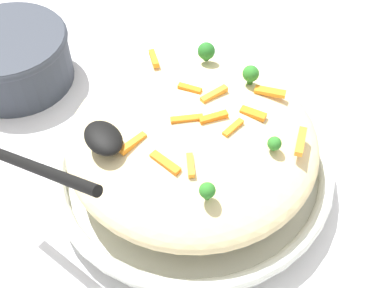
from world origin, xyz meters
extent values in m
plane|color=silver|center=(0.00, 0.00, 0.00)|extent=(2.40, 2.40, 0.00)
cylinder|color=silver|center=(0.00, 0.00, 0.01)|extent=(0.34, 0.34, 0.02)
torus|color=silver|center=(0.00, 0.00, 0.03)|extent=(0.37, 0.37, 0.02)
torus|color=black|center=(0.00, 0.00, 0.04)|extent=(0.36, 0.36, 0.00)
ellipsoid|color=beige|center=(0.00, 0.00, 0.08)|extent=(0.32, 0.31, 0.08)
cube|color=orange|center=(-0.10, -0.08, 0.12)|extent=(0.03, 0.04, 0.01)
cube|color=orange|center=(0.00, 0.01, 0.12)|extent=(0.02, 0.04, 0.01)
cube|color=orange|center=(-0.02, -0.11, 0.12)|extent=(0.04, 0.03, 0.01)
cube|color=orange|center=(-0.02, -0.02, 0.12)|extent=(0.02, 0.04, 0.01)
cube|color=orange|center=(0.12, -0.02, 0.12)|extent=(0.03, 0.02, 0.01)
cube|color=orange|center=(-0.04, -0.03, 0.12)|extent=(0.01, 0.03, 0.01)
cube|color=orange|center=(-0.06, 0.04, 0.12)|extent=(0.03, 0.02, 0.01)
cube|color=orange|center=(-0.04, 0.06, 0.12)|extent=(0.04, 0.02, 0.01)
cube|color=orange|center=(0.01, 0.08, 0.12)|extent=(0.01, 0.04, 0.01)
cube|color=orange|center=(0.02, -0.04, 0.12)|extent=(0.01, 0.04, 0.01)
cube|color=orange|center=(0.04, -0.03, 0.12)|extent=(0.03, 0.02, 0.01)
cube|color=orange|center=(-0.03, -0.06, 0.12)|extent=(0.03, 0.02, 0.01)
cylinder|color=#296820|center=(-0.10, 0.05, 0.12)|extent=(0.01, 0.01, 0.01)
sphere|color=#2D7A28|center=(-0.10, 0.05, 0.13)|extent=(0.02, 0.02, 0.02)
cylinder|color=#296820|center=(0.01, -0.10, 0.12)|extent=(0.01, 0.01, 0.01)
sphere|color=#2D7A28|center=(0.01, -0.10, 0.13)|extent=(0.02, 0.02, 0.02)
cylinder|color=#296820|center=(-0.09, -0.05, 0.12)|extent=(0.01, 0.01, 0.00)
sphere|color=#2D7A28|center=(-0.09, -0.05, 0.13)|extent=(0.02, 0.02, 0.02)
cylinder|color=#205B1C|center=(0.08, -0.08, 0.12)|extent=(0.01, 0.01, 0.01)
sphere|color=#236B23|center=(0.08, -0.08, 0.13)|extent=(0.02, 0.02, 0.02)
ellipsoid|color=black|center=(0.03, 0.10, 0.13)|extent=(0.06, 0.04, 0.02)
cylinder|color=black|center=(0.00, 0.19, 0.16)|extent=(0.18, 0.07, 0.08)
cylinder|color=#333842|center=(0.32, 0.11, 0.04)|extent=(0.18, 0.18, 0.09)
torus|color=#333842|center=(0.32, 0.11, 0.08)|extent=(0.18, 0.18, 0.01)
camera|label=1|loc=(-0.35, 0.24, 0.58)|focal=49.40mm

